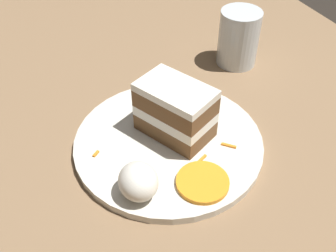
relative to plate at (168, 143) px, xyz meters
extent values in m
plane|color=black|center=(0.00, 0.00, -0.03)|extent=(6.00, 6.00, 0.00)
cube|color=#846647|center=(0.00, 0.00, -0.02)|extent=(1.40, 1.02, 0.02)
cylinder|color=silver|center=(0.00, 0.00, 0.00)|extent=(0.29, 0.29, 0.01)
cube|color=brown|center=(0.01, -0.02, 0.02)|extent=(0.13, 0.11, 0.03)
cube|color=white|center=(0.01, -0.02, 0.04)|extent=(0.13, 0.11, 0.02)
cube|color=brown|center=(0.01, -0.02, 0.07)|extent=(0.13, 0.11, 0.03)
cube|color=white|center=(0.01, -0.02, 0.09)|extent=(0.13, 0.11, 0.01)
ellipsoid|color=white|center=(-0.08, 0.08, 0.03)|extent=(0.06, 0.05, 0.05)
cylinder|color=orange|center=(-0.10, -0.01, 0.01)|extent=(0.07, 0.07, 0.01)
cube|color=orange|center=(0.09, -0.06, 0.01)|extent=(0.03, 0.01, 0.00)
cube|color=orange|center=(0.04, -0.10, 0.01)|extent=(0.02, 0.01, 0.00)
cube|color=orange|center=(0.02, 0.11, 0.01)|extent=(0.01, 0.01, 0.00)
cube|color=orange|center=(-0.06, -0.03, 0.01)|extent=(0.01, 0.02, 0.00)
cube|color=orange|center=(0.04, -0.09, 0.01)|extent=(0.01, 0.02, 0.00)
cube|color=orange|center=(-0.05, -0.08, 0.01)|extent=(0.02, 0.02, 0.00)
cube|color=orange|center=(0.09, -0.01, 0.01)|extent=(0.03, 0.01, 0.00)
cylinder|color=silver|center=(0.16, -0.22, 0.05)|extent=(0.08, 0.08, 0.11)
cylinder|color=silver|center=(0.16, -0.22, 0.01)|extent=(0.07, 0.07, 0.04)
camera|label=1|loc=(-0.39, 0.18, 0.43)|focal=42.00mm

